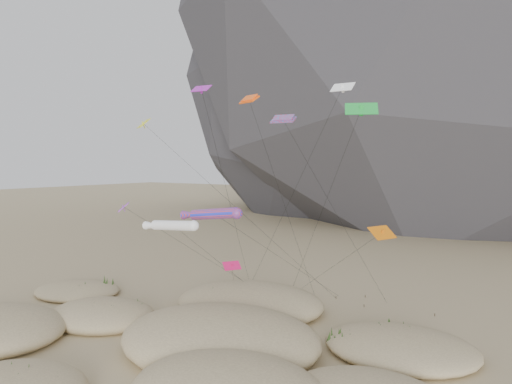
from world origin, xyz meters
The scene contains 9 objects.
ground centered at (0.00, 0.00, 0.00)m, with size 500.00×500.00×0.00m, color #CCB789.
dunes centered at (-0.45, 4.41, 0.76)m, with size 50.39×37.15×4.34m.
dune_grass centered at (-0.59, 4.65, 0.85)m, with size 42.46×26.42×1.53m.
kite_stakes centered at (2.37, 24.36, 0.15)m, with size 25.12×4.91×0.30m.
rainbow_tube_kite centered at (-2.03, 10.24, 10.83)m, with size 10.46×16.83×11.69m.
white_tube_kite centered at (-3.12, 5.56, 10.13)m, with size 7.45×17.12×10.87m.
orange_parafoil centered at (-1.21, 15.64, 22.18)m, with size 4.45×10.32×22.91m.
multi_parafoil centered at (3.30, 15.01, 19.89)m, with size 8.14×12.38×20.60m.
delta_kites centered at (1.67, 12.17, 16.00)m, with size 31.47×16.35×23.58m.
Camera 1 is at (27.85, -28.00, 15.95)m, focal length 35.00 mm.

